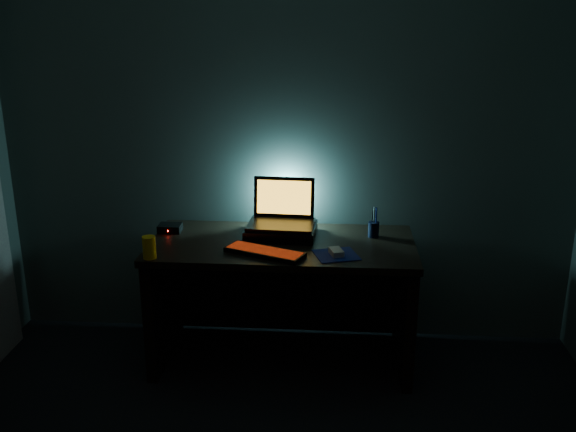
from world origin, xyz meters
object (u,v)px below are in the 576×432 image
at_px(router, 170,228).
at_px(keyboard, 265,252).
at_px(mouse, 336,252).
at_px(laptop, 282,213).
at_px(pen_cup, 374,229).
at_px(juice_glass, 149,247).

bearing_deg(router, keyboard, -29.94).
relative_size(mouse, router, 0.74).
height_order(laptop, router, laptop).
bearing_deg(mouse, router, 144.40).
xyz_separation_m(laptop, router, (-0.67, -0.03, -0.10)).
height_order(mouse, pen_cup, pen_cup).
bearing_deg(keyboard, router, 174.11).
relative_size(pen_cup, juice_glass, 0.74).
bearing_deg(router, laptop, 1.17).
relative_size(mouse, pen_cup, 1.12).
bearing_deg(pen_cup, router, 179.88).
height_order(pen_cup, router, pen_cup).
bearing_deg(juice_glass, keyboard, 9.27).
bearing_deg(pen_cup, keyboard, -151.20).
xyz_separation_m(laptop, pen_cup, (0.53, -0.03, -0.08)).
height_order(keyboard, router, router).
xyz_separation_m(keyboard, mouse, (0.38, 0.02, 0.01)).
height_order(mouse, router, router).
bearing_deg(laptop, juice_glass, -142.56).
distance_m(pen_cup, router, 1.20).
bearing_deg(pen_cup, laptop, 176.88).
bearing_deg(keyboard, pen_cup, 51.74).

